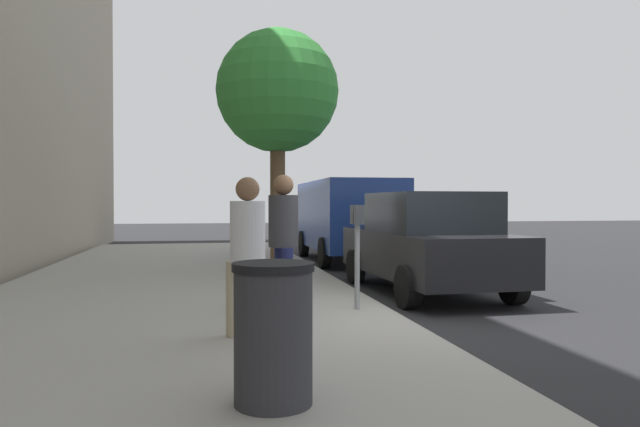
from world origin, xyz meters
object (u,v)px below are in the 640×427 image
at_px(trash_bin, 273,333).
at_px(parked_van_far, 347,215).
at_px(street_tree, 278,93).
at_px(parked_sedan_near, 427,242).
at_px(parking_meter, 357,234).
at_px(pedestrian_bystander, 248,244).
at_px(pedestrian_at_meter, 283,231).

bearing_deg(trash_bin, parked_van_far, -16.43).
height_order(street_tree, trash_bin, street_tree).
bearing_deg(parked_van_far, trash_bin, 163.57).
xyz_separation_m(parked_sedan_near, trash_bin, (-5.53, 3.35, -0.24)).
relative_size(parked_sedan_near, street_tree, 0.87).
height_order(parked_van_far, trash_bin, parked_van_far).
relative_size(parked_van_far, trash_bin, 5.18).
height_order(parked_sedan_near, parked_van_far, parked_van_far).
xyz_separation_m(parking_meter, parked_van_far, (7.87, -1.80, 0.09)).
height_order(pedestrian_bystander, parked_van_far, parked_van_far).
height_order(pedestrian_at_meter, trash_bin, pedestrian_at_meter).
bearing_deg(parked_van_far, parking_meter, 167.09).
distance_m(pedestrian_bystander, parked_van_far, 9.88).
bearing_deg(parking_meter, pedestrian_bystander, 132.06).
bearing_deg(parked_sedan_near, street_tree, 40.76).
bearing_deg(parking_meter, pedestrian_at_meter, 90.99).
relative_size(pedestrian_bystander, street_tree, 0.33).
xyz_separation_m(pedestrian_bystander, street_tree, (6.14, -1.08, 2.78)).
height_order(parking_meter, parked_van_far, parked_van_far).
distance_m(parked_sedan_near, trash_bin, 6.47).
distance_m(parking_meter, pedestrian_bystander, 2.12).
distance_m(parked_sedan_near, parked_van_far, 5.83).
bearing_deg(pedestrian_bystander, parked_sedan_near, -8.36).
relative_size(pedestrian_at_meter, parked_van_far, 0.35).
distance_m(parking_meter, pedestrian_at_meter, 1.01).
xyz_separation_m(pedestrian_at_meter, street_tree, (4.74, -0.51, 2.71)).
distance_m(parking_meter, trash_bin, 3.84).
distance_m(parking_meter, parked_sedan_near, 2.74).
relative_size(parked_sedan_near, trash_bin, 4.39).
relative_size(street_tree, trash_bin, 5.07).
bearing_deg(street_tree, parked_sedan_near, -139.24).
distance_m(parking_meter, street_tree, 5.50).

